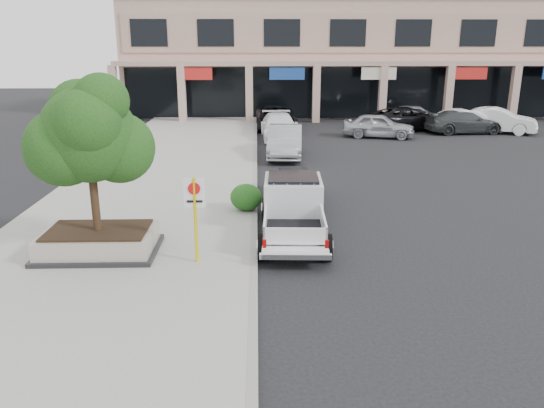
% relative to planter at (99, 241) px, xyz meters
% --- Properties ---
extents(ground, '(120.00, 120.00, 0.00)m').
position_rel_planter_xyz_m(ground, '(5.83, -0.73, -0.48)').
color(ground, black).
rests_on(ground, ground).
extents(sidewalk, '(8.00, 52.00, 0.15)m').
position_rel_planter_xyz_m(sidewalk, '(0.33, 5.27, -0.40)').
color(sidewalk, gray).
rests_on(sidewalk, ground).
extents(curb, '(0.20, 52.00, 0.15)m').
position_rel_planter_xyz_m(curb, '(4.28, 5.27, -0.40)').
color(curb, gray).
rests_on(curb, ground).
extents(strip_mall, '(40.55, 12.43, 9.50)m').
position_rel_planter_xyz_m(strip_mall, '(13.83, 33.20, 4.27)').
color(strip_mall, tan).
rests_on(strip_mall, ground).
extents(planter, '(3.20, 2.20, 0.68)m').
position_rel_planter_xyz_m(planter, '(0.00, 0.00, 0.00)').
color(planter, black).
rests_on(planter, sidewalk).
extents(planter_tree, '(2.90, 2.55, 4.00)m').
position_rel_planter_xyz_m(planter_tree, '(0.13, 0.15, 2.94)').
color(planter_tree, black).
rests_on(planter_tree, planter).
extents(no_parking_sign, '(0.55, 0.09, 2.30)m').
position_rel_planter_xyz_m(no_parking_sign, '(2.78, -0.74, 1.16)').
color(no_parking_sign, yellow).
rests_on(no_parking_sign, sidewalk).
extents(hedge, '(1.10, 0.99, 0.93)m').
position_rel_planter_xyz_m(hedge, '(3.99, 3.78, 0.14)').
color(hedge, '#174C15').
rests_on(hedge, sidewalk).
extents(pickup_truck, '(2.25, 5.50, 1.70)m').
position_rel_planter_xyz_m(pickup_truck, '(5.48, 1.44, 0.38)').
color(pickup_truck, silver).
rests_on(pickup_truck, ground).
extents(curb_car_a, '(1.65, 3.96, 1.34)m').
position_rel_planter_xyz_m(curb_car_a, '(5.75, 4.99, 0.20)').
color(curb_car_a, '#323538').
rests_on(curb_car_a, ground).
extents(curb_car_b, '(2.09, 5.02, 1.62)m').
position_rel_planter_xyz_m(curb_car_b, '(5.86, 13.62, 0.33)').
color(curb_car_b, '#979A9E').
rests_on(curb_car_b, ground).
extents(curb_car_c, '(2.40, 5.41, 1.54)m').
position_rel_planter_xyz_m(curb_car_c, '(5.77, 19.00, 0.30)').
color(curb_car_c, white).
rests_on(curb_car_c, ground).
extents(curb_car_d, '(2.74, 5.80, 1.60)m').
position_rel_planter_xyz_m(curb_car_d, '(5.69, 22.99, 0.32)').
color(curb_car_d, black).
rests_on(curb_car_d, ground).
extents(lot_car_a, '(4.73, 2.86, 1.51)m').
position_rel_planter_xyz_m(lot_car_a, '(12.06, 19.36, 0.28)').
color(lot_car_a, '#AAACB2').
rests_on(lot_car_a, ground).
extents(lot_car_b, '(4.80, 2.12, 1.53)m').
position_rel_planter_xyz_m(lot_car_b, '(18.32, 21.15, 0.29)').
color(lot_car_b, silver).
rests_on(lot_car_b, ground).
extents(lot_car_c, '(5.33, 2.54, 1.50)m').
position_rel_planter_xyz_m(lot_car_c, '(18.08, 20.85, 0.27)').
color(lot_car_c, '#323638').
rests_on(lot_car_c, ground).
extents(lot_car_d, '(6.10, 3.77, 1.58)m').
position_rel_planter_xyz_m(lot_car_d, '(14.71, 22.28, 0.31)').
color(lot_car_d, black).
rests_on(lot_car_d, ground).
extents(lot_car_e, '(4.78, 2.64, 1.54)m').
position_rel_planter_xyz_m(lot_car_e, '(15.75, 24.02, 0.29)').
color(lot_car_e, '#929399').
rests_on(lot_car_e, ground).
extents(lot_car_f, '(5.21, 3.78, 1.64)m').
position_rel_planter_xyz_m(lot_car_f, '(20.35, 21.03, 0.34)').
color(lot_car_f, white).
rests_on(lot_car_f, ground).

